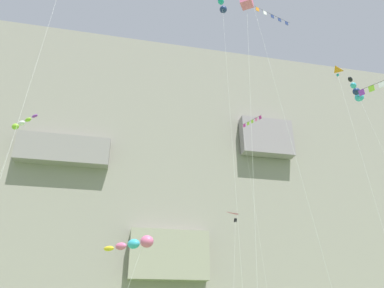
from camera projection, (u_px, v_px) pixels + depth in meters
cliff_face at (162, 186)px, 78.99m from camera, size 180.00×27.15×57.43m
kite_windsock_high_center at (21, 124)px, 42.11m from camera, size 3.66×4.54×23.29m
kite_banner_low_left at (276, 36)px, 34.52m from camera, size 4.48×4.21×29.92m
kite_delta_far_left at (340, 92)px, 32.13m from camera, size 1.71×4.34×22.72m
kite_windsock_low_right at (135, 244)px, 25.99m from camera, size 3.75×4.07×7.88m
kite_banner_upper_left at (253, 132)px, 54.02m from camera, size 1.86×3.93×29.70m
kite_windsock_mid_left at (221, 3)px, 40.16m from camera, size 2.55×3.77×34.78m
kite_windsock_high_right at (357, 92)px, 38.13m from camera, size 3.63×6.38×24.52m
kite_delta_low_center at (239, 220)px, 45.98m from camera, size 4.24×5.88×14.23m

